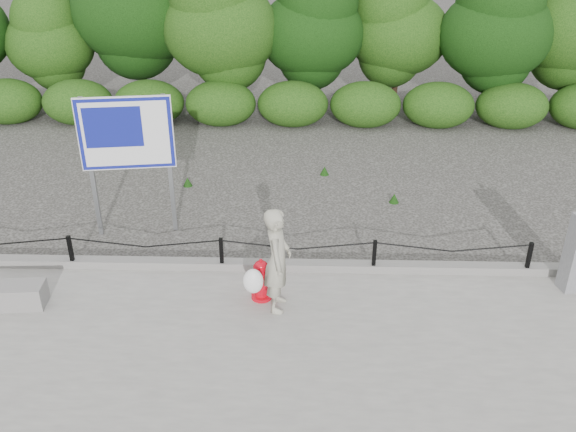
# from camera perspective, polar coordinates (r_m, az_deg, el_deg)

# --- Properties ---
(ground) EXTENTS (90.00, 90.00, 0.00)m
(ground) POSITION_cam_1_polar(r_m,az_deg,el_deg) (10.27, -6.13, -5.39)
(ground) COLOR #2D2B28
(ground) RESTS_ON ground
(sidewalk) EXTENTS (14.00, 4.00, 0.08)m
(sidewalk) POSITION_cam_1_polar(r_m,az_deg,el_deg) (8.66, -7.82, -12.34)
(sidewalk) COLOR gray
(sidewalk) RESTS_ON ground
(curb) EXTENTS (14.00, 0.22, 0.14)m
(curb) POSITION_cam_1_polar(r_m,az_deg,el_deg) (10.24, -6.14, -4.53)
(curb) COLOR slate
(curb) RESTS_ON sidewalk
(chain_barrier) EXTENTS (10.06, 0.06, 0.60)m
(chain_barrier) POSITION_cam_1_polar(r_m,az_deg,el_deg) (10.04, -6.26, -3.20)
(chain_barrier) COLOR black
(chain_barrier) RESTS_ON sidewalk
(treeline) EXTENTS (20.46, 3.80, 5.02)m
(treeline) POSITION_cam_1_polar(r_m,az_deg,el_deg) (17.81, -2.13, 17.81)
(treeline) COLOR black
(treeline) RESTS_ON ground
(fire_hydrant) EXTENTS (0.36, 0.37, 0.69)m
(fire_hydrant) POSITION_cam_1_polar(r_m,az_deg,el_deg) (9.33, -2.51, -6.00)
(fire_hydrant) COLOR red
(fire_hydrant) RESTS_ON sidewalk
(pedestrian) EXTENTS (0.71, 0.62, 1.65)m
(pedestrian) POSITION_cam_1_polar(r_m,az_deg,el_deg) (8.86, -1.13, -4.27)
(pedestrian) COLOR #A3A08C
(pedestrian) RESTS_ON sidewalk
(concrete_block) EXTENTS (1.18, 0.50, 0.37)m
(concrete_block) POSITION_cam_1_polar(r_m,az_deg,el_deg) (10.15, -24.88, -6.78)
(concrete_block) COLOR gray
(concrete_block) RESTS_ON sidewalk
(advertising_sign) EXTENTS (1.62, 0.35, 2.62)m
(advertising_sign) POSITION_cam_1_polar(r_m,az_deg,el_deg) (11.04, -14.88, 6.91)
(advertising_sign) COLOR slate
(advertising_sign) RESTS_ON ground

